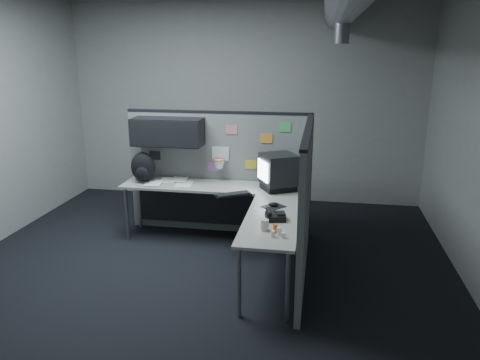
% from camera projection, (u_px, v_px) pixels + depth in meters
% --- Properties ---
extents(room, '(5.62, 5.62, 3.22)m').
position_uv_depth(room, '(253.00, 81.00, 4.52)').
color(room, black).
rests_on(room, ground).
extents(partition_back, '(2.44, 0.42, 1.63)m').
position_uv_depth(partition_back, '(205.00, 160.00, 6.12)').
color(partition_back, slate).
rests_on(partition_back, ground).
extents(partition_right, '(0.07, 2.23, 1.63)m').
position_uv_depth(partition_right, '(305.00, 203.00, 4.98)').
color(partition_right, slate).
rests_on(partition_right, ground).
extents(desk, '(2.31, 2.11, 0.73)m').
position_uv_depth(desk, '(227.00, 202.00, 5.65)').
color(desk, '#A19D92').
rests_on(desk, ground).
extents(monitor, '(0.53, 0.53, 0.44)m').
position_uv_depth(monitor, '(278.00, 172.00, 5.68)').
color(monitor, black).
rests_on(monitor, desk).
extents(keyboard, '(0.44, 0.36, 0.04)m').
position_uv_depth(keyboard, '(233.00, 195.00, 5.47)').
color(keyboard, black).
rests_on(keyboard, desk).
extents(mouse, '(0.29, 0.30, 0.05)m').
position_uv_depth(mouse, '(273.00, 205.00, 5.11)').
color(mouse, black).
rests_on(mouse, desk).
extents(phone, '(0.23, 0.25, 0.10)m').
position_uv_depth(phone, '(275.00, 216.00, 4.74)').
color(phone, black).
rests_on(phone, desk).
extents(bottles, '(0.14, 0.15, 0.08)m').
position_uv_depth(bottles, '(277.00, 232.00, 4.34)').
color(bottles, silver).
rests_on(bottles, desk).
extents(cup, '(0.10, 0.10, 0.11)m').
position_uv_depth(cup, '(265.00, 225.00, 4.44)').
color(cup, beige).
rests_on(cup, desk).
extents(papers, '(0.82, 0.56, 0.02)m').
position_uv_depth(papers, '(163.00, 181.00, 6.07)').
color(papers, white).
rests_on(papers, desk).
extents(backpack, '(0.34, 0.31, 0.39)m').
position_uv_depth(backpack, '(143.00, 168.00, 6.02)').
color(backpack, black).
rests_on(backpack, desk).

